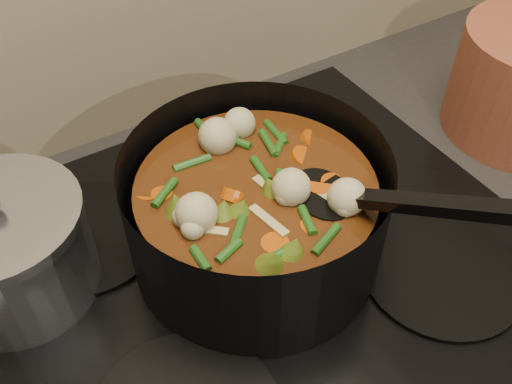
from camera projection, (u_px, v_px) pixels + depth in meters
stovetop at (259, 259)px, 0.67m from camera, size 0.62×0.54×0.03m
stockpot at (257, 213)px, 0.62m from camera, size 0.30×0.37×0.21m
saucepan at (9, 251)px, 0.59m from camera, size 0.17×0.17×0.14m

